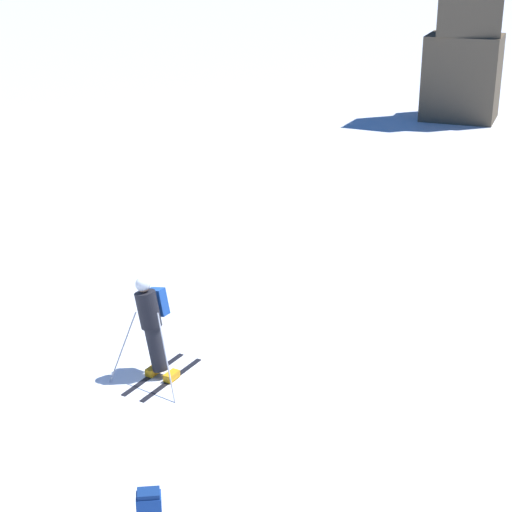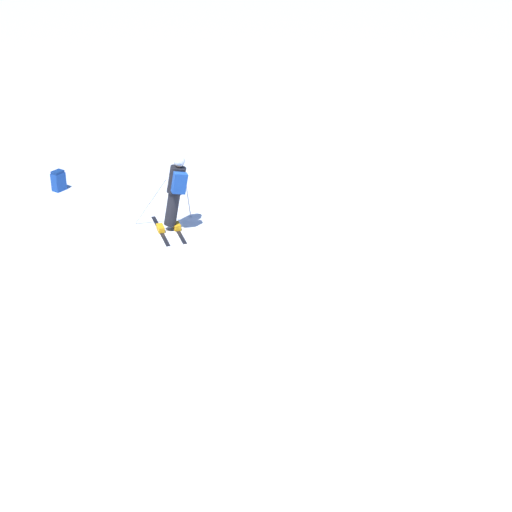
# 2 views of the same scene
# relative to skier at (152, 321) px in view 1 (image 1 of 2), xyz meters

# --- Properties ---
(ground_plane) EXTENTS (300.00, 300.00, 0.00)m
(ground_plane) POSITION_rel_skier_xyz_m (0.07, -0.06, -0.94)
(ground_plane) COLOR white
(skier) EXTENTS (1.27, 1.64, 1.71)m
(skier) POSITION_rel_skier_xyz_m (0.00, 0.00, 0.00)
(skier) COLOR black
(skier) RESTS_ON ground
(rock_pillar) EXTENTS (2.66, 2.34, 8.81)m
(rock_pillar) POSITION_rel_skier_xyz_m (1.73, 21.60, 2.76)
(rock_pillar) COLOR brown
(rock_pillar) RESTS_ON ground
(spare_backpack) EXTENTS (0.37, 0.33, 0.50)m
(spare_backpack) POSITION_rel_skier_xyz_m (1.67, -3.39, -0.69)
(spare_backpack) COLOR #194293
(spare_backpack) RESTS_ON ground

